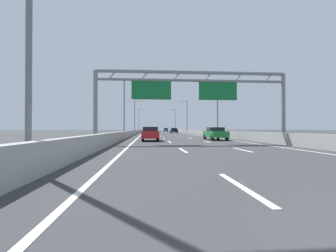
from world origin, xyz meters
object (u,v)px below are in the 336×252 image
(streetlamp_left_mid, at_px, (126,103))
(streetlamp_right_far, at_px, (186,115))
(black_car, at_px, (174,130))
(green_car, at_px, (215,133))
(red_car, at_px, (150,134))
(sign_gantry, at_px, (191,88))
(streetlamp_right_distant, at_px, (175,119))
(streetlamp_left_far, at_px, (136,114))
(streetlamp_left_near, at_px, (37,2))
(streetlamp_left_distant, at_px, (139,119))
(blue_car, at_px, (166,130))
(streetlamp_right_mid, at_px, (216,104))

(streetlamp_left_mid, height_order, streetlamp_right_far, same)
(black_car, height_order, green_car, black_car)
(green_car, bearing_deg, red_car, -168.39)
(sign_gantry, height_order, streetlamp_left_mid, streetlamp_left_mid)
(streetlamp_right_far, bearing_deg, streetlamp_right_distant, 90.00)
(streetlamp_left_mid, distance_m, streetlamp_left_far, 31.53)
(streetlamp_left_mid, height_order, green_car, streetlamp_left_mid)
(streetlamp_left_mid, height_order, streetlamp_right_distant, same)
(streetlamp_left_near, bearing_deg, sign_gantry, 60.22)
(green_car, bearing_deg, streetlamp_left_far, 104.18)
(streetlamp_left_distant, bearing_deg, streetlamp_left_far, -90.00)
(sign_gantry, bearing_deg, streetlamp_left_distant, 95.11)
(streetlamp_left_near, relative_size, black_car, 2.08)
(streetlamp_left_near, xyz_separation_m, blue_car, (10.83, 90.43, -4.62))
(streetlamp_right_far, height_order, black_car, streetlamp_right_far)
(red_car, relative_size, green_car, 0.94)
(streetlamp_right_mid, bearing_deg, streetlamp_right_distant, 90.00)
(streetlamp_right_distant, bearing_deg, streetlamp_left_far, -115.34)
(sign_gantry, height_order, streetlamp_right_distant, streetlamp_right_distant)
(streetlamp_left_near, height_order, streetlamp_right_far, same)
(streetlamp_right_mid, bearing_deg, blue_car, 93.99)
(sign_gantry, xyz_separation_m, streetlamp_left_far, (-7.32, 50.28, 0.56))
(streetlamp_left_mid, bearing_deg, streetlamp_right_far, 64.66)
(streetlamp_left_near, height_order, green_car, streetlamp_left_near)
(sign_gantry, xyz_separation_m, black_car, (3.52, 46.69, -4.09))
(sign_gantry, xyz_separation_m, streetlamp_right_far, (7.61, 50.28, 0.56))
(streetlamp_left_near, relative_size, green_car, 2.16)
(green_car, bearing_deg, black_car, 90.50)
(red_car, bearing_deg, streetlamp_right_distant, 81.84)
(streetlamp_left_near, distance_m, streetlamp_right_distant, 95.77)
(streetlamp_left_mid, height_order, red_car, streetlamp_left_mid)
(streetlamp_left_far, distance_m, streetlamp_right_far, 14.93)
(blue_car, bearing_deg, streetlamp_right_mid, -86.01)
(streetlamp_left_far, height_order, blue_car, streetlamp_left_far)
(streetlamp_right_mid, xyz_separation_m, black_car, (-4.09, 27.94, -4.65))
(streetlamp_left_mid, height_order, black_car, streetlamp_left_mid)
(sign_gantry, relative_size, streetlamp_right_far, 1.78)
(streetlamp_left_mid, bearing_deg, streetlamp_left_far, 90.00)
(red_car, relative_size, blue_car, 0.89)
(sign_gantry, xyz_separation_m, streetlamp_left_mid, (-7.32, 18.75, 0.56))
(red_car, bearing_deg, streetlamp_left_far, 94.79)
(green_car, bearing_deg, sign_gantry, -122.89)
(sign_gantry, bearing_deg, green_car, 57.11)
(streetlamp_left_distant, bearing_deg, black_car, -72.85)
(red_car, height_order, blue_car, blue_car)
(streetlamp_left_far, xyz_separation_m, streetlamp_right_far, (14.93, 0.00, 0.00))
(streetlamp_left_far, relative_size, streetlamp_right_far, 1.00)
(streetlamp_left_far, bearing_deg, streetlamp_left_mid, -90.00)
(streetlamp_left_distant, bearing_deg, green_car, -81.60)
(streetlamp_right_mid, height_order, blue_car, streetlamp_right_mid)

